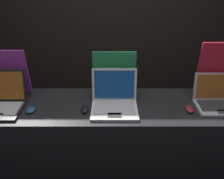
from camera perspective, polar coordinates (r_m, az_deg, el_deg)
name	(u,v)px	position (r m, az deg, el deg)	size (l,w,h in m)	color
wall_back	(112,7)	(3.11, -0.05, 20.82)	(8.00, 0.05, 2.80)	black
display_counter	(112,143)	(2.11, 0.07, -13.74)	(2.25, 0.57, 0.86)	black
laptop_front	(2,101)	(1.99, -26.72, -2.66)	(0.32, 0.35, 0.28)	black
mouse_front	(30,110)	(1.88, -20.63, -5.05)	(0.07, 0.09, 0.03)	navy
promo_stand_front	(9,74)	(2.10, -25.27, 3.59)	(0.32, 0.07, 0.42)	black
laptop_middle	(114,100)	(1.79, 0.48, -2.73)	(0.37, 0.34, 0.29)	silver
mouse_middle	(84,109)	(1.78, -7.21, -5.03)	(0.06, 0.12, 0.03)	black
promo_stand_middle	(114,75)	(1.92, 0.42, 3.92)	(0.37, 0.07, 0.40)	black
laptop_back	(218,99)	(2.02, 25.89, -2.24)	(0.38, 0.30, 0.25)	#B7B7BC
mouse_back	(189,109)	(1.88, 19.45, -4.78)	(0.07, 0.11, 0.03)	maroon
promo_stand_back	(214,71)	(2.08, 25.06, 4.43)	(0.30, 0.07, 0.49)	black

